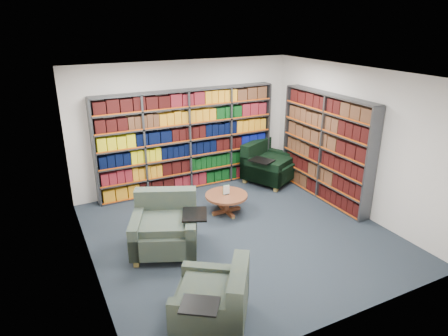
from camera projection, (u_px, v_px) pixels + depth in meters
name	position (u px, v px, depth m)	size (l,w,h in m)	color
room_shell	(240.00, 160.00, 6.65)	(5.02, 5.02, 2.82)	black
bookshelf_back	(188.00, 141.00, 8.71)	(4.00, 0.28, 2.20)	#47494F
bookshelf_right	(325.00, 148.00, 8.24)	(0.28, 2.50, 2.20)	#47494F
chair_teal_left	(166.00, 227.00, 6.59)	(1.38, 1.35, 0.94)	#0C2137
chair_green_right	(266.00, 166.00, 9.32)	(1.36, 1.35, 0.92)	black
chair_teal_front	(218.00, 301.00, 4.96)	(1.23, 1.23, 0.81)	#0C2137
coffee_table	(226.00, 198.00, 7.80)	(0.83, 0.83, 0.58)	brown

